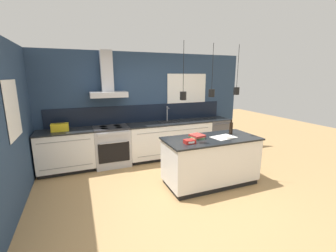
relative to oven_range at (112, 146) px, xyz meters
name	(u,v)px	position (x,y,z in m)	size (l,w,h in m)	color
ground_plane	(173,191)	(0.82, -1.69, -0.46)	(16.00, 16.00, 0.00)	tan
wall_back	(140,104)	(0.78, 0.31, 0.90)	(5.60, 2.10, 2.60)	navy
wall_left	(14,124)	(-1.61, -0.99, 0.85)	(0.08, 3.80, 2.60)	navy
counter_run_left	(66,151)	(-0.97, 0.01, 0.01)	(1.17, 0.64, 0.91)	black
counter_run_sink	(170,139)	(1.45, 0.01, 0.01)	(2.14, 0.64, 1.29)	black
oven_range	(112,146)	(0.00, 0.00, 0.00)	(0.78, 0.66, 0.91)	#B5B5BA
dishwasher	(215,134)	(2.82, 0.00, 0.00)	(0.60, 0.65, 0.91)	#4C4C51
kitchen_island	(210,161)	(1.61, -1.65, 0.00)	(1.79, 0.85, 0.91)	black
bottle_on_island	(231,128)	(2.13, -1.54, 0.58)	(0.07, 0.07, 0.30)	black
book_stack	(197,136)	(1.35, -1.56, 0.49)	(0.28, 0.29, 0.07)	#4C7F4C
red_supply_box	(190,141)	(1.07, -1.81, 0.49)	(0.19, 0.14, 0.07)	red
paper_pile	(224,137)	(1.85, -1.70, 0.46)	(0.49, 0.38, 0.01)	silver
yellow_toolbox	(60,127)	(-1.04, 0.00, 0.54)	(0.34, 0.18, 0.19)	gold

